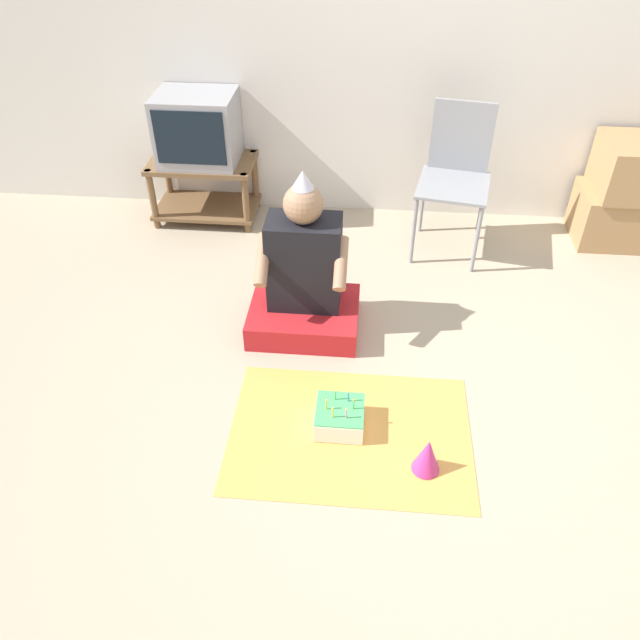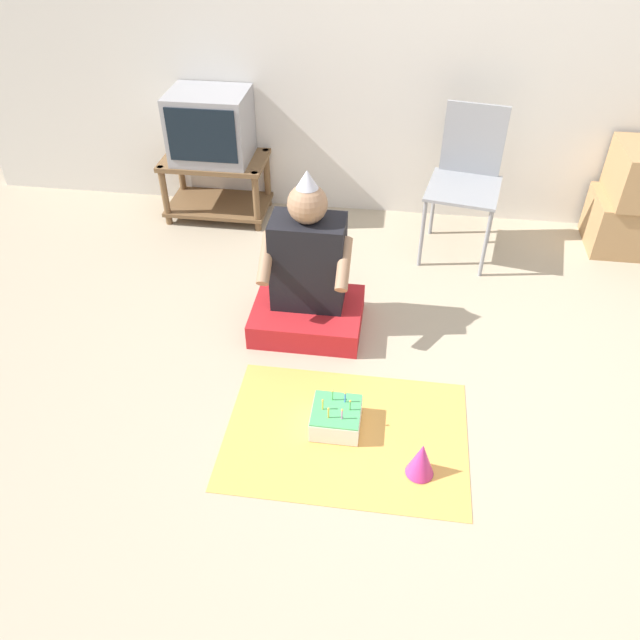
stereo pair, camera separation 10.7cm
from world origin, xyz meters
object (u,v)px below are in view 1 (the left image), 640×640
object	(u,v)px
person_seated	(304,280)
birthday_cake	(340,417)
cardboard_box_stack	(630,194)
party_hat_blue	(427,455)
tv	(198,128)
folding_chair	(456,170)

from	to	relation	value
person_seated	birthday_cake	size ratio (longest dim) A/B	4.08
cardboard_box_stack	party_hat_blue	xyz separation A→B (m)	(-1.32, -2.00, -0.23)
tv	cardboard_box_stack	size ratio (longest dim) A/B	0.74
person_seated	folding_chair	bearing A→B (deg)	47.89
folding_chair	birthday_cake	world-z (taller)	folding_chair
tv	cardboard_box_stack	world-z (taller)	tv
person_seated	birthday_cake	world-z (taller)	person_seated
birthday_cake	cardboard_box_stack	bearing A→B (deg)	46.37
folding_chair	birthday_cake	xyz separation A→B (m)	(-0.59, -1.63, -0.45)
cardboard_box_stack	birthday_cake	world-z (taller)	cardboard_box_stack
tv	person_seated	world-z (taller)	person_seated
person_seated	cardboard_box_stack	bearing A→B (deg)	28.83
birthday_cake	party_hat_blue	distance (m)	0.44
cardboard_box_stack	birthday_cake	size ratio (longest dim) A/B	3.03
tv	birthday_cake	world-z (taller)	tv
party_hat_blue	cardboard_box_stack	bearing A→B (deg)	56.48
person_seated	birthday_cake	distance (m)	0.79
tv	birthday_cake	size ratio (longest dim) A/B	2.25
birthday_cake	party_hat_blue	bearing A→B (deg)	-28.86
person_seated	party_hat_blue	size ratio (longest dim) A/B	5.16
tv	party_hat_blue	bearing A→B (deg)	-55.35
cardboard_box_stack	party_hat_blue	world-z (taller)	cardboard_box_stack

